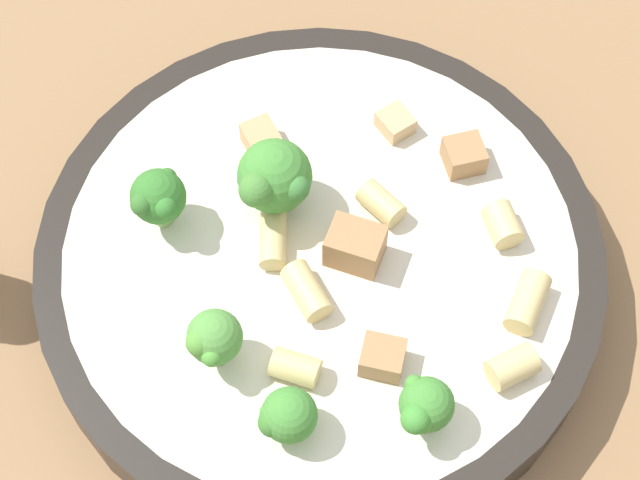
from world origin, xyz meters
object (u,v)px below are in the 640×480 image
rigatoni_5 (381,203)px  chicken_chunk_2 (383,358)px  broccoli_floret_4 (274,178)px  pasta_bowl (320,264)px  rigatoni_2 (512,367)px  chicken_chunk_3 (262,140)px  rigatoni_1 (528,302)px  rigatoni_4 (295,368)px  rigatoni_3 (307,291)px  broccoli_floret_3 (425,407)px  chicken_chunk_4 (464,155)px  rigatoni_0 (273,239)px  chicken_chunk_0 (355,246)px  broccoli_floret_1 (158,198)px  rigatoni_6 (503,225)px  broccoli_floret_2 (213,339)px  broccoli_floret_0 (286,416)px  chicken_chunk_1 (395,123)px

rigatoni_5 → chicken_chunk_2: size_ratio=1.18×
broccoli_floret_4 → pasta_bowl: bearing=119.7°
rigatoni_2 → chicken_chunk_3: rigatoni_2 is taller
rigatoni_1 → rigatoni_4: size_ratio=1.32×
rigatoni_3 → broccoli_floret_4: bearing=-84.4°
broccoli_floret_3 → chicken_chunk_4: 0.15m
rigatoni_0 → chicken_chunk_2: chicken_chunk_2 is taller
rigatoni_2 → chicken_chunk_0: bearing=-52.3°
rigatoni_0 → rigatoni_2: bearing=137.4°
rigatoni_4 → chicken_chunk_2: same height
broccoli_floret_1 → rigatoni_6: bearing=166.5°
rigatoni_1 → chicken_chunk_3: same height
rigatoni_4 → chicken_chunk_4: size_ratio=1.15×
rigatoni_4 → chicken_chunk_2: 0.04m
broccoli_floret_4 → chicken_chunk_2: broccoli_floret_4 is taller
broccoli_floret_3 → chicken_chunk_0: broccoli_floret_3 is taller
broccoli_floret_2 → rigatoni_6: 0.16m
broccoli_floret_0 → broccoli_floret_2: broccoli_floret_2 is taller
broccoli_floret_2 → chicken_chunk_2: 0.08m
rigatoni_1 → rigatoni_5: bearing=-50.4°
rigatoni_2 → chicken_chunk_4: same height
pasta_bowl → chicken_chunk_4: 0.09m
broccoli_floret_0 → rigatoni_3: size_ratio=1.06×
rigatoni_6 → broccoli_floret_4: bearing=-19.4°
broccoli_floret_3 → rigatoni_5: size_ratio=1.35×
broccoli_floret_2 → rigatoni_6: bearing=-165.2°
rigatoni_3 → rigatoni_6: bearing=-170.8°
rigatoni_1 → broccoli_floret_4: bearing=-37.0°
broccoli_floret_1 → chicken_chunk_2: (-0.09, 0.10, -0.02)m
pasta_bowl → chicken_chunk_2: (-0.02, 0.07, 0.02)m
rigatoni_4 → chicken_chunk_2: bearing=175.5°
broccoli_floret_2 → rigatoni_3: broccoli_floret_2 is taller
broccoli_floret_1 → broccoli_floret_4: broccoli_floret_4 is taller
rigatoni_1 → chicken_chunk_4: same height
rigatoni_5 → chicken_chunk_2: same height
pasta_bowl → rigatoni_6: rigatoni_6 is taller
rigatoni_6 → broccoli_floret_3: bearing=54.5°
broccoli_floret_1 → chicken_chunk_1: broccoli_floret_1 is taller
chicken_chunk_3 → chicken_chunk_4: 0.11m
pasta_bowl → chicken_chunk_0: bearing=156.4°
broccoli_floret_2 → chicken_chunk_3: 0.12m
rigatoni_5 → chicken_chunk_0: (0.02, 0.02, 0.00)m
rigatoni_1 → chicken_chunk_0: size_ratio=1.10×
pasta_bowl → chicken_chunk_4: chicken_chunk_4 is taller
pasta_bowl → rigatoni_3: rigatoni_3 is taller
broccoli_floret_4 → rigatoni_3: broccoli_floret_4 is taller
pasta_bowl → broccoli_floret_2: 0.09m
broccoli_floret_0 → rigatoni_3: (-0.02, -0.06, -0.01)m
rigatoni_0 → chicken_chunk_2: bearing=118.2°
rigatoni_4 → rigatoni_5: size_ratio=0.96×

